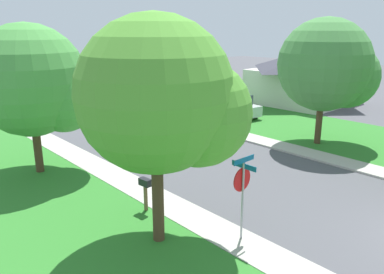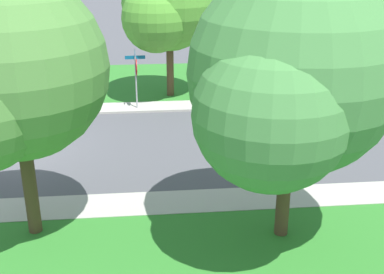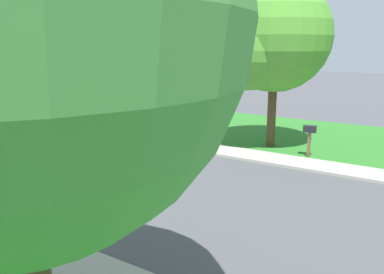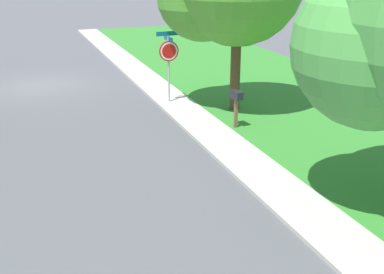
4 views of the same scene
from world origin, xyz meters
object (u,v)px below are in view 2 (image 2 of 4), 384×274
(tree_corner_large, at_px, (288,82))
(tree_sidewalk_far, at_px, (166,7))
(tree_sidewalk_mid, at_px, (4,77))
(tree_sidewalk_near, at_px, (333,12))
(mailbox, at_px, (210,81))
(stop_sign_far_corner, at_px, (136,71))

(tree_corner_large, bearing_deg, tree_sidewalk_far, -170.43)
(tree_corner_large, bearing_deg, tree_sidewalk_mid, -96.82)
(tree_corner_large, relative_size, tree_sidewalk_far, 1.02)
(tree_sidewalk_mid, xyz_separation_m, tree_sidewalk_near, (-12.86, 12.77, -0.33))
(tree_sidewalk_far, relative_size, mailbox, 5.29)
(tree_sidewalk_mid, distance_m, tree_sidewalk_far, 13.12)
(tree_sidewalk_near, distance_m, mailbox, 7.14)
(stop_sign_far_corner, relative_size, mailbox, 2.11)
(tree_corner_large, height_order, tree_sidewalk_near, tree_corner_large)
(tree_corner_large, distance_m, tree_sidewalk_far, 13.34)
(stop_sign_far_corner, xyz_separation_m, tree_sidewalk_far, (-1.70, 1.49, 2.62))
(tree_sidewalk_mid, relative_size, tree_sidewalk_far, 1.00)
(tree_sidewalk_mid, height_order, tree_sidewalk_near, tree_sidewalk_mid)
(tree_sidewalk_mid, xyz_separation_m, mailbox, (-11.78, 6.44, -3.45))
(tree_corner_large, xyz_separation_m, mailbox, (-12.57, -0.15, -3.37))
(stop_sign_far_corner, height_order, tree_corner_large, tree_corner_large)
(tree_corner_large, height_order, tree_sidewalk_far, tree_corner_large)
(tree_corner_large, distance_m, mailbox, 13.01)
(mailbox, bearing_deg, tree_sidewalk_mid, -28.64)
(tree_sidewalk_near, distance_m, tree_sidewalk_far, 8.42)
(tree_sidewalk_far, bearing_deg, tree_corner_large, 9.57)
(tree_sidewalk_far, bearing_deg, stop_sign_far_corner, -41.15)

